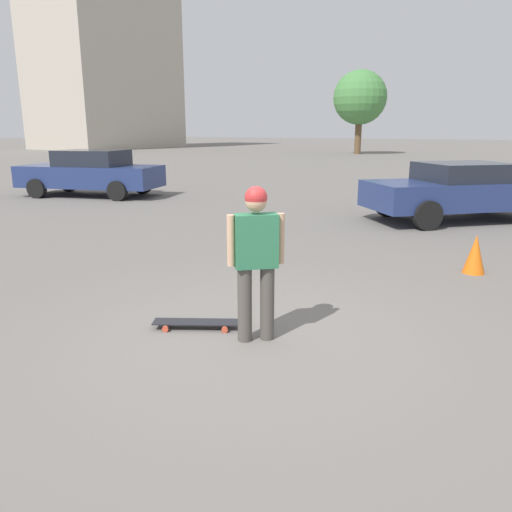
# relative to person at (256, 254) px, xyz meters

# --- Properties ---
(ground_plane) EXTENTS (220.00, 220.00, 0.00)m
(ground_plane) POSITION_rel_person_xyz_m (0.00, 0.00, -0.94)
(ground_plane) COLOR slate
(person) EXTENTS (0.43, 0.47, 1.62)m
(person) POSITION_rel_person_xyz_m (0.00, 0.00, 0.00)
(person) COLOR #4C4742
(person) RESTS_ON ground_plane
(skateboard) EXTENTS (0.62, 0.95, 0.08)m
(skateboard) POSITION_rel_person_xyz_m (0.07, -0.73, -0.87)
(skateboard) COLOR #232328
(skateboard) RESTS_ON ground_plane
(car_parked_near) EXTENTS (4.31, 4.45, 1.39)m
(car_parked_near) POSITION_rel_person_xyz_m (-8.57, 0.79, -0.20)
(car_parked_near) COLOR navy
(car_parked_near) RESTS_ON ground_plane
(car_parked_far) EXTENTS (3.01, 4.89, 1.50)m
(car_parked_far) POSITION_rel_person_xyz_m (-7.49, -10.47, -0.17)
(car_parked_far) COLOR navy
(car_parked_far) RESTS_ON ground_plane
(building_block_distant) EXTENTS (15.98, 9.57, 23.41)m
(building_block_distant) POSITION_rel_person_xyz_m (-39.66, -41.80, 10.77)
(building_block_distant) COLOR #B2A899
(building_block_distant) RESTS_ON ground_plane
(tree_distant) EXTENTS (4.59, 4.59, 7.09)m
(tree_distant) POSITION_rel_person_xyz_m (-39.29, -11.86, 3.82)
(tree_distant) COLOR brown
(tree_distant) RESTS_ON ground_plane
(traffic_cone) EXTENTS (0.33, 0.33, 0.60)m
(traffic_cone) POSITION_rel_person_xyz_m (-3.84, 1.70, -0.64)
(traffic_cone) COLOR orange
(traffic_cone) RESTS_ON ground_plane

